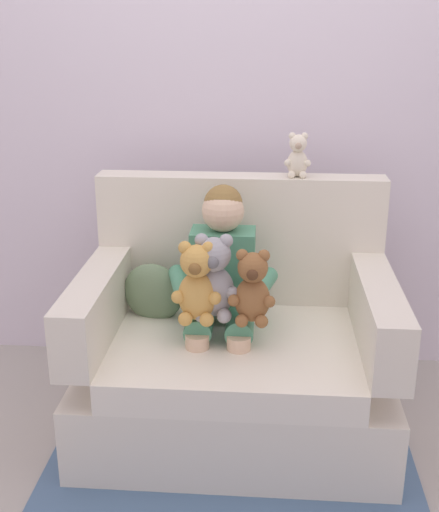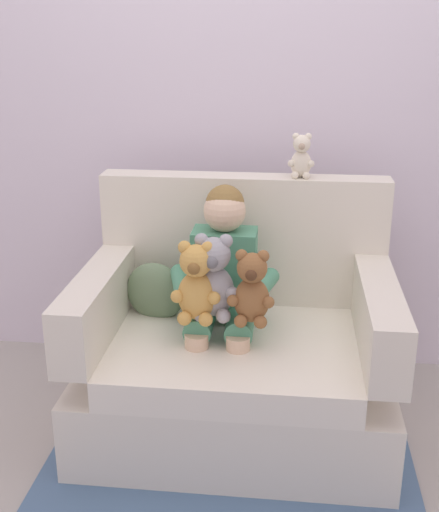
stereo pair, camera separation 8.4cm
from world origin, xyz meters
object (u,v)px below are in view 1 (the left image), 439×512
Objects in this scene: armchair at (236,355)px; plush_grey at (214,279)px; plush_honey at (197,285)px; plush_brown at (252,289)px; seated_child at (222,279)px; plush_cream_on_backrest at (298,156)px; throw_pillow at (153,293)px.

plush_grey is (-0.08, -0.12, 0.38)m from armchair.
plush_honey is at bearing -124.95° from plush_grey.
plush_honey is 1.09× the size of plush_brown.
plush_cream_on_backrest is at bearing 50.30° from seated_child.
plush_cream_on_backrest is (0.30, 0.30, 0.44)m from seated_child.
plush_brown is (0.15, -0.04, -0.02)m from plush_grey.
plush_brown is at bearing -32.81° from throw_pillow.
seated_child is at bearing 66.66° from plush_honey.
plush_grey is at bearing -92.72° from seated_child.
seated_child is 2.82× the size of plush_brown.
plush_honey is (-0.06, -0.04, -0.01)m from plush_grey.
armchair is 4.76× the size of throw_pillow.
plush_honey reaches higher than plush_brown.
plush_cream_on_backrest reaches higher than plush_honey.
armchair is 0.44m from throw_pillow.
armchair is 0.40m from plush_brown.
plush_cream_on_backrest reaches higher than throw_pillow.
plush_grey is at bearing -123.62° from armchair.
plush_cream_on_backrest is (0.38, 0.48, 0.40)m from plush_honey.
plush_honey is at bearing -51.55° from throw_pillow.
throw_pillow is (-0.30, 0.10, -0.11)m from seated_child.
plush_honey is 1.22× the size of throw_pillow.
seated_child is 0.33m from throw_pillow.
armchair is 0.87m from plush_cream_on_backrest.
seated_child is at bearing 160.22° from armchair.
plush_honey is (-0.08, -0.18, 0.05)m from seated_child.
plush_brown is at bearing -49.30° from seated_child.
plush_honey is at bearing 172.34° from plush_brown.
seated_child is at bearing 104.15° from plush_grey.
plush_honey is 0.39m from throw_pillow.
plush_honey is 0.21m from plush_brown.
plush_brown is 1.12× the size of throw_pillow.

